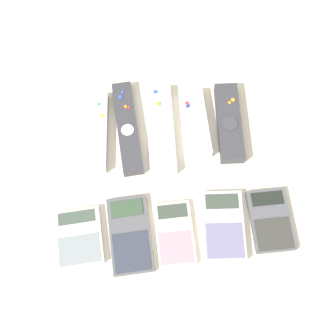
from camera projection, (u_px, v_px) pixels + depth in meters
ground_plane at (169, 185)px, 0.94m from camera, size 3.00×3.00×0.00m
remote_0 at (97, 132)px, 0.98m from camera, size 0.05×0.18×0.02m
remote_1 at (127, 128)px, 0.98m from camera, size 0.06×0.21×0.02m
remote_2 at (161, 129)px, 0.98m from camera, size 0.06×0.20×0.02m
remote_3 at (195, 123)px, 0.99m from camera, size 0.05×0.16×0.03m
remote_4 at (229, 123)px, 0.99m from camera, size 0.06×0.18×0.03m
calculator_0 at (79, 237)px, 0.90m from camera, size 0.10×0.12×0.01m
calculator_1 at (130, 234)px, 0.90m from camera, size 0.08×0.16×0.01m
calculator_2 at (177, 233)px, 0.90m from camera, size 0.07×0.13×0.01m
calculator_3 at (223, 226)px, 0.90m from camera, size 0.09×0.14×0.02m
calculator_4 at (271, 220)px, 0.91m from camera, size 0.08×0.13×0.01m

